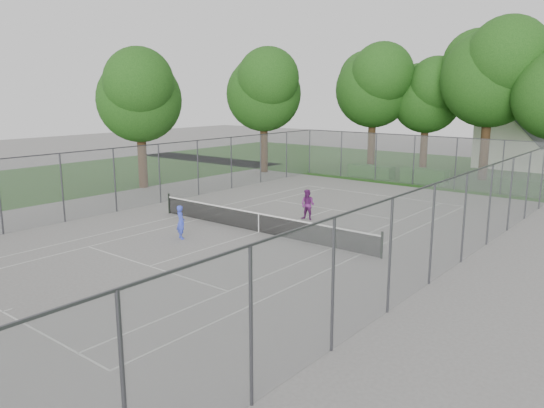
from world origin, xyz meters
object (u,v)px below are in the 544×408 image
Objects in this scene: woman_player at (308,205)px; girl_player at (181,222)px; tennis_net at (259,222)px; house at (529,125)px.

girl_player is at bearing -115.84° from woman_player.
woman_player is at bearing -86.61° from girl_player.
tennis_net is 8.42× the size of girl_player.
girl_player is 6.94m from woman_player.
girl_player is (-2.01, -3.02, 0.25)m from tennis_net.
woman_player is (-3.63, -27.73, -2.95)m from house.
woman_player reaches higher than girl_player.
woman_player is at bearing 84.63° from tennis_net.
house reaches higher than tennis_net.
tennis_net is 8.14× the size of woman_player.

